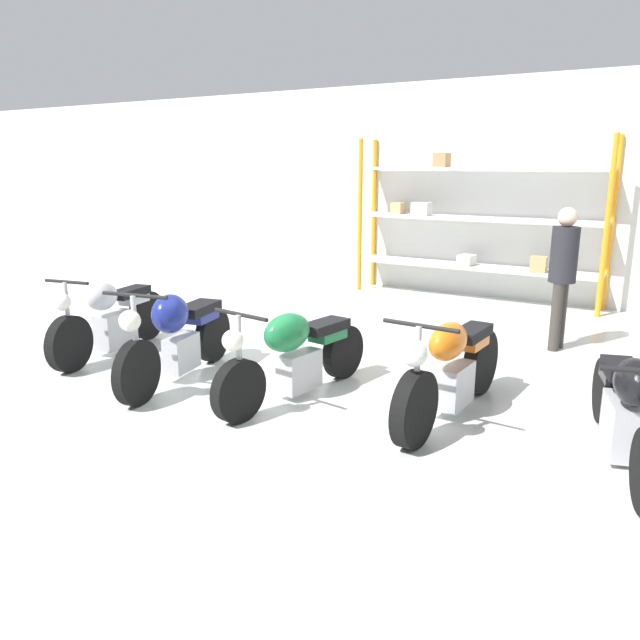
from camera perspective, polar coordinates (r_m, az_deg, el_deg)
ground_plane at (r=6.15m, az=-1.94°, el=-7.12°), size 30.00×30.00×0.00m
back_wall at (r=11.04m, az=14.89°, el=11.40°), size 30.00×0.08×3.60m
shelving_rack at (r=10.73m, az=13.83°, el=8.98°), size 4.12×0.63×2.65m
motorcycle_silver at (r=7.84m, az=-18.59°, el=0.16°), size 0.66×2.04×1.01m
motorcycle_blue at (r=6.64m, az=-12.89°, el=-1.32°), size 0.75×2.06×1.07m
motorcycle_green at (r=6.01m, az=-2.28°, el=-3.04°), size 0.64×2.10×0.98m
motorcycle_orange at (r=5.66m, az=11.90°, el=-4.39°), size 0.65×2.13×1.02m
motorcycle_black at (r=5.32m, az=26.32°, el=-7.47°), size 0.95×2.06×0.97m
person_browsing at (r=8.06m, az=21.33°, el=4.54°), size 0.35×0.35×1.73m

